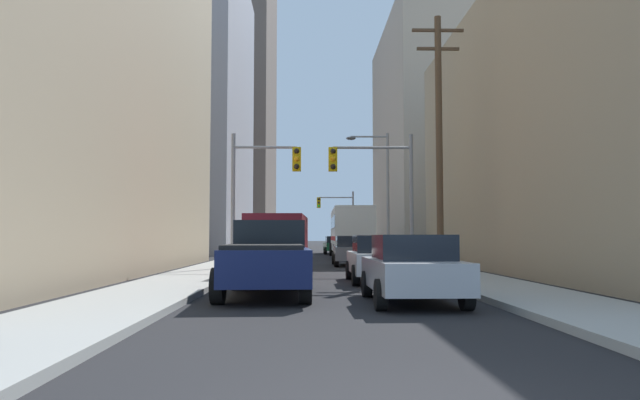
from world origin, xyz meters
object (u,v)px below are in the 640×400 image
Objects in this scene: sedan_grey at (352,251)px; traffic_signal_far_right at (337,211)px; sedan_green at (335,245)px; traffic_signal_near_left at (262,179)px; city_bus at (350,230)px; sedan_white at (379,259)px; traffic_signal_near_right at (375,178)px; pickup_truck_navy at (268,258)px; cargo_van_maroon at (278,242)px; sedan_silver at (412,268)px; sedan_red at (295,245)px.

traffic_signal_far_right is (0.71, 28.33, 3.27)m from sedan_grey.
traffic_signal_near_left is (-4.37, -24.34, 3.24)m from sedan_green.
sedan_white is (-0.73, -22.26, -1.16)m from city_bus.
sedan_white is 39.44m from traffic_signal_far_right.
city_bus reaches higher than sedan_green.
city_bus is 1.92× the size of traffic_signal_near_right.
traffic_signal_far_right is at bearing 84.75° from pickup_truck_navy.
sedan_silver is at bearing -69.17° from cargo_van_maroon.
city_bus is 28.23m from sedan_silver.
city_bus is 2.70× the size of sedan_green.
traffic_signal_near_right is 1.00× the size of traffic_signal_far_right.
pickup_truck_navy reaches higher than sedan_red.
cargo_van_maroon is at bearing 90.65° from pickup_truck_navy.
traffic_signal_near_left is at bearing -98.63° from traffic_signal_far_right.
sedan_silver and sedan_white have the same top height.
sedan_red is at bearing 89.87° from cargo_van_maroon.
traffic_signal_near_left is (-4.26, -4.43, 3.24)m from sedan_grey.
city_bus is at bearing 72.28° from traffic_signal_near_left.
traffic_signal_far_right reaches higher than sedan_white.
traffic_signal_near_right reaches higher than sedan_grey.
traffic_signal_near_left is 33.13m from traffic_signal_far_right.
sedan_silver is 1.00× the size of sedan_grey.
pickup_truck_navy is at bearing -95.25° from traffic_signal_far_right.
traffic_signal_far_right is at bearing 85.88° from sedan_green.
sedan_green is at bearing 94.34° from city_bus.
pickup_truck_navy is at bearing -110.44° from traffic_signal_near_right.
sedan_green and sedan_red have the same top height.
city_bus is 2.73× the size of sedan_silver.
cargo_van_maroon is 28.09m from sedan_green.
cargo_van_maroon is 1.25× the size of sedan_red.
sedan_silver is 13.59m from traffic_signal_near_left.
sedan_silver is (-0.72, -28.20, -1.16)m from city_bus.
sedan_grey is 0.71× the size of traffic_signal_near_left.
sedan_red is (-0.02, 34.03, -0.16)m from pickup_truck_navy.
cargo_van_maroon is 1.26× the size of sedan_white.
sedan_white is at bearing -41.57° from cargo_van_maroon.
traffic_signal_near_right reaches higher than sedan_red.
traffic_signal_far_right is (-0.05, 17.04, 2.11)m from city_bus.
traffic_signal_far_right is (0.67, 45.24, 3.27)m from sedan_silver.
sedan_red is (0.06, 26.86, -0.52)m from cargo_van_maroon.
sedan_grey is at bearing 90.18° from sedan_white.
cargo_van_maroon is 4.58m from sedan_white.
city_bus is 26.74m from pickup_truck_navy.
cargo_van_maroon is 9.59m from sedan_silver.
pickup_truck_navy is 7.18m from cargo_van_maroon.
pickup_truck_navy is 11.17m from traffic_signal_near_left.
sedan_grey is at bearing -90.30° from sedan_green.
pickup_truck_navy is at bearing -128.65° from sedan_white.
traffic_signal_near_left reaches higher than sedan_white.
cargo_van_maroon reaches higher than sedan_white.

